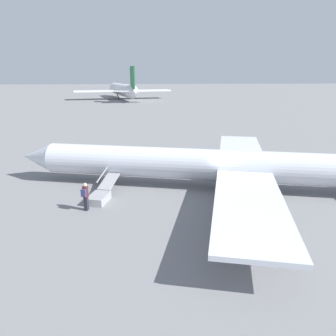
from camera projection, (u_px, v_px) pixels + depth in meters
ground_plane at (224, 189)px, 23.70m from camera, size 600.00×600.00×0.00m
airplane_main at (237, 166)px, 23.07m from camera, size 31.17×24.49×5.89m
airplane_far_right at (122, 90)px, 113.42m from camera, size 33.55×43.98×10.51m
boarding_stairs at (101, 195)px, 21.46m from camera, size 2.10×4.13×1.54m
passenger at (85, 195)px, 19.62m from camera, size 0.42×0.56×1.74m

